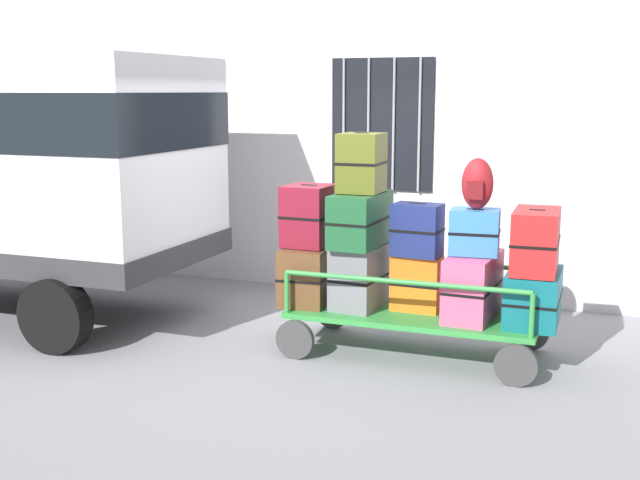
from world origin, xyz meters
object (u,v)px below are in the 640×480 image
suitcase_left_middle (309,215)px  suitcase_midright_bottom (473,286)px  luggage_cart (415,319)px  suitcase_right_middle (536,241)px  suitcase_midleft_top (362,163)px  suitcase_center_bottom (416,283)px  van (5,159)px  suitcase_center_middle (417,230)px  backpack (477,184)px  suitcase_left_bottom (308,274)px  suitcase_midleft_middle (360,219)px  suitcase_midright_middle (475,232)px  suitcase_right_bottom (533,297)px  suitcase_midleft_bottom (361,276)px

suitcase_left_middle → suitcase_midright_bottom: 1.65m
luggage_cart → suitcase_right_middle: (1.04, -0.02, 0.79)m
suitcase_midleft_top → suitcase_right_middle: size_ratio=0.79×
suitcase_center_bottom → suitcase_midright_bottom: suitcase_midright_bottom is taller
van → suitcase_midright_bottom: bearing=1.2°
van → suitcase_center_middle: size_ratio=8.98×
suitcase_midleft_top → backpack: suitcase_midleft_top is taller
luggage_cart → suitcase_left_bottom: bearing=-179.2°
suitcase_midleft_middle → suitcase_midright_middle: bearing=1.2°
suitcase_left_middle → suitcase_midleft_top: size_ratio=1.07×
luggage_cart → suitcase_midright_bottom: 0.63m
suitcase_midleft_top → suitcase_center_bottom: suitcase_midleft_top is taller
suitcase_midleft_top → suitcase_midright_middle: suitcase_midleft_top is taller
suitcase_left_middle → suitcase_right_bottom: suitcase_left_middle is taller
suitcase_right_middle → suitcase_midleft_bottom: bearing=179.3°
suitcase_midleft_bottom → suitcase_midleft_top: bearing=-90.0°
suitcase_center_bottom → suitcase_midleft_middle: bearing=-172.1°
suitcase_right_middle → backpack: bearing=-176.2°
suitcase_midright_middle → suitcase_left_middle: bearing=179.4°
suitcase_midleft_middle → suitcase_center_bottom: suitcase_midleft_middle is taller
luggage_cart → backpack: 1.37m
suitcase_midleft_bottom → suitcase_right_middle: (1.56, -0.02, 0.44)m
suitcase_midleft_top → suitcase_right_middle: bearing=-0.2°
suitcase_left_bottom → suitcase_center_bottom: bearing=2.9°
luggage_cart → suitcase_center_bottom: suitcase_center_bottom is taller
suitcase_center_bottom → suitcase_right_middle: size_ratio=0.76×
luggage_cart → suitcase_center_middle: (0.00, 0.02, 0.82)m
suitcase_midleft_middle → suitcase_left_bottom: bearing=177.9°
suitcase_right_middle → suitcase_left_bottom: bearing=179.9°
suitcase_center_middle → suitcase_midright_middle: 0.52m
suitcase_left_bottom → suitcase_midleft_top: suitcase_midleft_top is taller
suitcase_left_bottom → suitcase_center_middle: bearing=1.8°
suitcase_midright_bottom → suitcase_midright_middle: suitcase_midright_middle is taller
suitcase_right_middle → suitcase_midleft_top: bearing=179.8°
suitcase_midleft_bottom → suitcase_midleft_middle: size_ratio=0.90×
suitcase_midleft_middle → suitcase_midleft_top: (0.00, 0.02, 0.51)m
suitcase_left_middle → backpack: (1.57, -0.06, 0.37)m
van → suitcase_midleft_top: size_ratio=7.99×
suitcase_midleft_bottom → suitcase_midright_middle: size_ratio=1.52×
suitcase_midleft_bottom → suitcase_right_middle: 1.62m
suitcase_midright_middle → van: bearing=-178.9°
suitcase_left_bottom → suitcase_midleft_top: size_ratio=1.37×
suitcase_left_middle → backpack: 1.61m
suitcase_right_bottom → backpack: 1.09m
suitcase_left_bottom → suitcase_right_bottom: size_ratio=0.97×
suitcase_left_bottom → suitcase_right_bottom: 2.08m
suitcase_midleft_top → suitcase_midright_middle: size_ratio=1.18×
suitcase_left_middle → suitcase_midright_middle: (1.56, -0.02, -0.06)m
suitcase_midleft_top → suitcase_center_middle: size_ratio=1.12×
luggage_cart → suitcase_center_middle: bearing=90.0°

